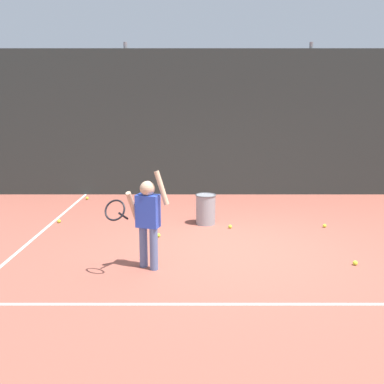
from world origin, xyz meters
The scene contains 14 objects.
ground_plane centered at (0.00, 0.00, 0.00)m, with size 20.00×20.00×0.00m, color #9E5142.
court_line_baseline centered at (0.00, -1.95, 0.00)m, with size 9.00×0.05×0.00m, color white.
court_line_sideline centered at (-3.25, 1.00, 0.00)m, with size 0.05×9.00×0.00m, color white.
back_fence_windscreen centered at (0.00, 4.11, 1.73)m, with size 13.37×0.08×3.47m, color #282D2B.
fence_post_1 centered at (-2.18, 4.17, 1.81)m, with size 0.09×0.09×3.62m, color slate.
fence_post_2 centered at (2.18, 4.17, 1.81)m, with size 0.09×0.09×3.62m, color slate.
tennis_player centered at (-1.22, -0.87, 0.73)m, with size 0.84×0.57×1.35m.
ball_hopper centered at (-0.36, 1.37, 0.29)m, with size 0.38×0.38×0.56m.
tennis_ball_0 centered at (-3.08, 3.48, 0.03)m, with size 0.07×0.07×0.07m, color #CCE033.
tennis_ball_2 centered at (0.07, 1.07, 0.03)m, with size 0.07×0.07×0.07m, color #CCE033.
tennis_ball_4 centered at (1.79, 1.13, 0.03)m, with size 0.07×0.07×0.07m, color #CCE033.
tennis_ball_5 centered at (-3.12, 1.44, 0.03)m, with size 0.07×0.07×0.07m, color #CCE033.
tennis_ball_6 centered at (1.65, -0.75, 0.03)m, with size 0.07×0.07×0.07m, color #CCE033.
tennis_ball_7 centered at (-1.18, 0.54, 0.03)m, with size 0.07×0.07×0.07m, color #CCE033.
Camera 1 is at (-0.62, -6.44, 2.19)m, focal length 40.53 mm.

